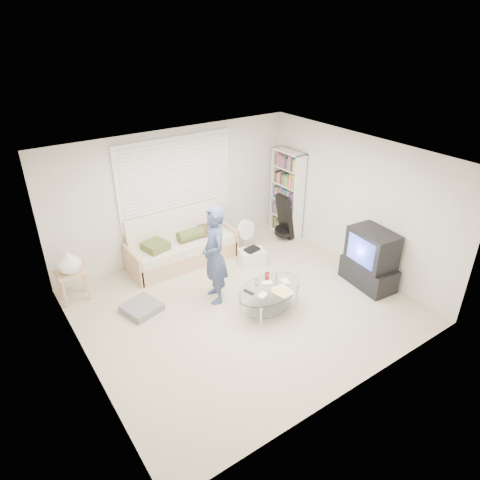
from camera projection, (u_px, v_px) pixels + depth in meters
ground at (243, 306)px, 7.09m from camera, size 5.00×5.00×0.00m
room_shell at (226, 206)px, 6.68m from camera, size 5.02×4.52×2.51m
window_blinds at (176, 180)px, 7.97m from camera, size 2.32×0.08×1.62m
futon_sofa at (181, 246)px, 8.22m from camera, size 2.07×0.83×1.01m
grey_floor_pillow at (142, 308)px, 6.95m from camera, size 0.66×0.66×0.12m
side_table at (69, 263)px, 6.94m from camera, size 0.48×0.38×0.95m
bookshelf at (287, 193)px, 9.07m from camera, size 0.29×0.77×1.84m
guitar_case at (284, 220)px, 9.00m from camera, size 0.37×0.37×1.00m
floor_fan at (245, 233)px, 8.57m from camera, size 0.43×0.28×0.70m
storage_bin at (252, 257)px, 8.23m from camera, size 0.56×0.47×0.33m
tv_unit at (370, 259)px, 7.44m from camera, size 0.62×1.02×1.05m
coffee_table at (269, 293)px, 6.81m from camera, size 1.28×0.90×0.57m
standing_person at (214, 255)px, 6.89m from camera, size 0.55×0.70×1.68m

